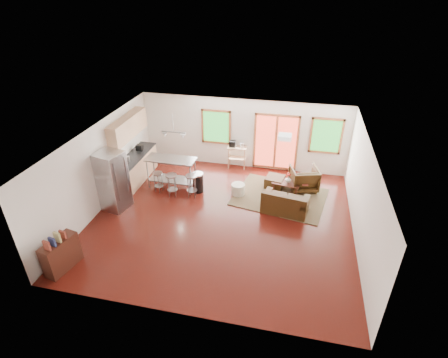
% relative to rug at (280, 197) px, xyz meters
% --- Properties ---
extents(floor, '(7.50, 7.00, 0.02)m').
position_rel_rug_xyz_m(floor, '(-1.59, -1.57, -0.02)').
color(floor, '#340B08').
rests_on(floor, ground).
extents(ceiling, '(7.50, 7.00, 0.02)m').
position_rel_rug_xyz_m(ceiling, '(-1.59, -1.57, 2.60)').
color(ceiling, white).
rests_on(ceiling, ground).
extents(back_wall, '(7.50, 0.02, 2.60)m').
position_rel_rug_xyz_m(back_wall, '(-1.59, 1.94, 1.29)').
color(back_wall, silver).
rests_on(back_wall, ground).
extents(left_wall, '(0.02, 7.00, 2.60)m').
position_rel_rug_xyz_m(left_wall, '(-5.35, -1.57, 1.29)').
color(left_wall, silver).
rests_on(left_wall, ground).
extents(right_wall, '(0.02, 7.00, 2.60)m').
position_rel_rug_xyz_m(right_wall, '(2.17, -1.57, 1.29)').
color(right_wall, silver).
rests_on(right_wall, ground).
extents(front_wall, '(7.50, 0.02, 2.60)m').
position_rel_rug_xyz_m(front_wall, '(-1.59, -5.08, 1.29)').
color(front_wall, silver).
rests_on(front_wall, ground).
extents(window_left, '(1.10, 0.05, 1.30)m').
position_rel_rug_xyz_m(window_left, '(-2.59, 1.89, 1.49)').
color(window_left, '#1A521C').
rests_on(window_left, back_wall).
extents(french_doors, '(1.60, 0.05, 2.10)m').
position_rel_rug_xyz_m(french_doors, '(-0.39, 1.89, 1.09)').
color(french_doors, '#A93120').
rests_on(french_doors, back_wall).
extents(window_right, '(1.10, 0.05, 1.30)m').
position_rel_rug_xyz_m(window_right, '(1.31, 1.89, 1.49)').
color(window_right, '#1A521C').
rests_on(window_right, back_wall).
extents(rug, '(3.19, 2.66, 0.03)m').
position_rel_rug_xyz_m(rug, '(0.00, 0.00, 0.00)').
color(rug, '#3C5134').
rests_on(rug, floor).
extents(loveseat, '(1.46, 0.97, 0.72)m').
position_rel_rug_xyz_m(loveseat, '(0.20, -0.79, 0.27)').
color(loveseat, black).
rests_on(loveseat, floor).
extents(coffee_table, '(0.99, 0.69, 0.36)m').
position_rel_rug_xyz_m(coffee_table, '(0.16, 0.42, 0.30)').
color(coffee_table, '#34160F').
rests_on(coffee_table, floor).
extents(armchair, '(1.06, 1.02, 0.89)m').
position_rel_rug_xyz_m(armchair, '(0.71, 0.69, 0.43)').
color(armchair, black).
rests_on(armchair, floor).
extents(ottoman, '(0.69, 0.69, 0.39)m').
position_rel_rug_xyz_m(ottoman, '(-0.24, 0.61, 0.18)').
color(ottoman, black).
rests_on(ottoman, floor).
extents(pouf, '(0.52, 0.52, 0.39)m').
position_rel_rug_xyz_m(pouf, '(-1.37, -0.13, 0.18)').
color(pouf, beige).
rests_on(pouf, floor).
extents(vase, '(0.24, 0.25, 0.33)m').
position_rel_rug_xyz_m(vase, '(0.21, 0.35, 0.51)').
color(vase, silver).
rests_on(vase, coffee_table).
extents(book, '(0.19, 0.02, 0.26)m').
position_rel_rug_xyz_m(book, '(0.67, 0.33, 0.51)').
color(book, maroon).
rests_on(book, coffee_table).
extents(cabinets, '(0.64, 2.24, 2.30)m').
position_rel_rug_xyz_m(cabinets, '(-5.07, 0.13, 0.91)').
color(cabinets, tan).
rests_on(cabinets, floor).
extents(refrigerator, '(0.89, 0.88, 1.86)m').
position_rel_rug_xyz_m(refrigerator, '(-4.93, -1.65, 0.92)').
color(refrigerator, '#B7BABC').
rests_on(refrigerator, floor).
extents(island, '(1.67, 0.69, 1.05)m').
position_rel_rug_xyz_m(island, '(-3.66, -0.09, 0.71)').
color(island, '#B7BABC').
rests_on(island, floor).
extents(cup, '(0.14, 0.12, 0.13)m').
position_rel_rug_xyz_m(cup, '(-2.96, -0.23, 1.00)').
color(cup, white).
rests_on(cup, island).
extents(bar_stool_a, '(0.41, 0.41, 0.70)m').
position_rel_rug_xyz_m(bar_stool_a, '(-3.99, -0.50, 0.50)').
color(bar_stool_a, '#B7BABC').
rests_on(bar_stool_a, floor).
extents(bar_stool_b, '(0.45, 0.45, 0.78)m').
position_rel_rug_xyz_m(bar_stool_b, '(-3.44, -0.66, 0.57)').
color(bar_stool_b, '#B7BABC').
rests_on(bar_stool_b, floor).
extents(bar_stool_c, '(0.42, 0.42, 0.79)m').
position_rel_rug_xyz_m(bar_stool_c, '(-2.80, -0.57, 0.57)').
color(bar_stool_c, '#B7BABC').
rests_on(bar_stool_c, floor).
extents(trash_can, '(0.47, 0.47, 0.68)m').
position_rel_rug_xyz_m(trash_can, '(-2.71, -0.21, 0.33)').
color(trash_can, black).
rests_on(trash_can, floor).
extents(kitchen_cart, '(0.72, 0.48, 1.06)m').
position_rel_rug_xyz_m(kitchen_cart, '(-1.79, 1.78, 0.71)').
color(kitchen_cart, tan).
rests_on(kitchen_cart, floor).
extents(bookshelf, '(0.54, 0.98, 1.09)m').
position_rel_rug_xyz_m(bookshelf, '(-4.94, -4.37, 0.41)').
color(bookshelf, '#34160F').
rests_on(bookshelf, floor).
extents(ceiling_flush, '(0.35, 0.35, 0.12)m').
position_rel_rug_xyz_m(ceiling_flush, '(0.01, -0.97, 2.52)').
color(ceiling_flush, white).
rests_on(ceiling_flush, ceiling).
extents(pendant_light, '(0.80, 0.18, 0.79)m').
position_rel_rug_xyz_m(pendant_light, '(-3.49, -0.07, 1.88)').
color(pendant_light, gray).
rests_on(pendant_light, ceiling).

